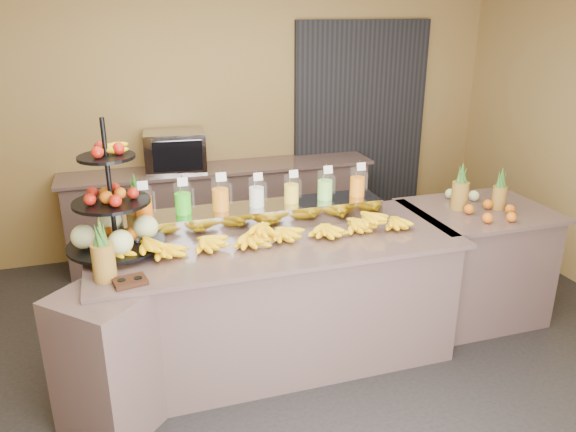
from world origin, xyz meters
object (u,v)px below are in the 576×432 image
condiment_caddy (130,281)px  right_fruit_pile (484,204)px  pitcher_tray (257,216)px  oven_warmer (175,151)px  fruit_stand (120,219)px  banana_heap (265,232)px

condiment_caddy → right_fruit_pile: right_fruit_pile is taller
pitcher_tray → oven_warmer: oven_warmer is taller
right_fruit_pile → oven_warmer: size_ratio=0.72×
condiment_caddy → oven_warmer: (0.55, 2.33, 0.18)m
right_fruit_pile → condiment_caddy: bearing=-171.4°
fruit_stand → condiment_caddy: 0.53m
fruit_stand → right_fruit_pile: bearing=-18.5°
fruit_stand → condiment_caddy: bearing=-104.5°
right_fruit_pile → banana_heap: bearing=-178.8°
pitcher_tray → banana_heap: 0.29m
condiment_caddy → oven_warmer: size_ratio=0.32×
condiment_caddy → fruit_stand: bearing=92.0°
fruit_stand → right_fruit_pile: (2.67, -0.09, -0.15)m
fruit_stand → right_fruit_pile: size_ratio=2.12×
banana_heap → condiment_caddy: (-0.90, -0.37, -0.06)m
right_fruit_pile → oven_warmer: 2.86m
banana_heap → fruit_stand: bearing=172.2°
pitcher_tray → fruit_stand: (-0.94, -0.17, 0.15)m
fruit_stand → right_fruit_pile: 2.68m
condiment_caddy → right_fruit_pile: bearing=8.6°
fruit_stand → right_fruit_pile: fruit_stand is taller
banana_heap → oven_warmer: bearing=100.2°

